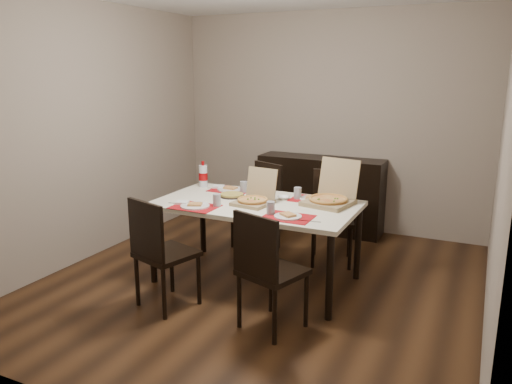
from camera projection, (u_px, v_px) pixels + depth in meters
ground at (258, 284)px, 4.60m from camera, size 3.80×4.00×0.02m
room_walls at (278, 90)px, 4.57m from camera, size 3.84×4.02×2.62m
sideboard at (320, 194)px, 6.05m from camera, size 1.50×0.40×0.90m
dining_table at (256, 210)px, 4.52m from camera, size 1.80×1.00×0.75m
chair_near_left at (159, 249)px, 4.02m from camera, size 0.52×0.52×0.93m
chair_near_right at (266, 267)px, 3.66m from camera, size 0.53×0.53×0.93m
chair_far_left at (260, 202)px, 5.46m from camera, size 0.55×0.55×0.93m
chair_far_right at (333, 212)px, 5.07m from camera, size 0.52×0.52×0.93m
setting_near_left at (199, 204)px, 4.37m from camera, size 0.49×0.30×0.11m
setting_near_right at (283, 214)px, 4.07m from camera, size 0.49×0.30×0.11m
setting_far_left at (232, 188)px, 4.95m from camera, size 0.46×0.30×0.11m
setting_far_right at (309, 197)px, 4.61m from camera, size 0.46×0.30×0.11m
napkin_loose at (261, 203)px, 4.46m from camera, size 0.15×0.15×0.02m
pizza_box_center at (255, 198)px, 4.45m from camera, size 0.34×0.37×0.31m
pizza_box_right at (330, 198)px, 4.44m from camera, size 0.46×0.49×0.39m
faina_plate at (232, 195)px, 4.71m from camera, size 0.23×0.23×0.03m
dip_bowl at (284, 198)px, 4.62m from camera, size 0.15×0.15×0.03m
soda_bottle at (203, 176)px, 5.09m from camera, size 0.09×0.09×0.27m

